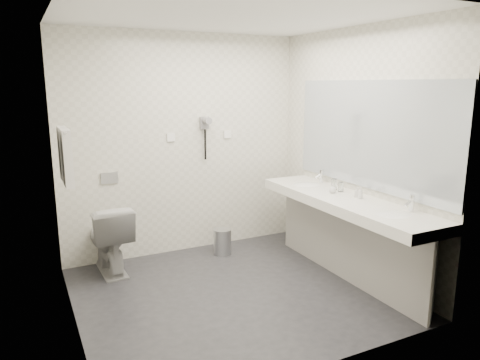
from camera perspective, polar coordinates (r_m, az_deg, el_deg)
floor at (r=4.40m, az=-0.90°, el=-14.05°), size 2.80×2.80×0.00m
ceiling at (r=3.99m, az=-1.03°, el=20.16°), size 2.80×2.80×0.00m
wall_back at (r=5.20m, az=-7.16°, el=4.38°), size 2.80×0.00×2.80m
wall_front at (r=2.92m, az=10.11°, el=-1.77°), size 2.80×0.00×2.80m
wall_left at (r=3.65m, az=-21.24°, el=0.36°), size 0.00×2.60×2.60m
wall_right at (r=4.78m, az=14.40°, el=3.41°), size 0.00×2.60×2.60m
vanity_counter at (r=4.54m, az=13.11°, el=-2.77°), size 0.55×2.20×0.10m
vanity_panel at (r=4.68m, az=13.10°, el=-7.76°), size 0.03×2.15×0.75m
vanity_post_near at (r=4.02m, az=23.06°, el=-11.83°), size 0.06×0.06×0.75m
vanity_post_far at (r=5.49m, az=6.44°, el=-4.54°), size 0.06×0.06×0.75m
mirror at (r=4.59m, az=16.02°, el=5.51°), size 0.02×2.20×1.05m
basin_near at (r=4.07m, az=18.94°, el=-4.32°), size 0.40×0.31×0.05m
basin_far at (r=5.03m, az=8.44°, el=-0.72°), size 0.40×0.31×0.05m
faucet_near at (r=4.19m, az=20.91°, el=-2.74°), size 0.04×0.04×0.15m
faucet_far at (r=5.13m, az=10.26°, el=0.48°), size 0.04×0.04×0.15m
soap_bottle_a at (r=4.56m, az=14.57°, el=-1.50°), size 0.06×0.06×0.10m
soap_bottle_b at (r=4.67m, az=11.64°, el=-1.06°), size 0.10×0.10×0.09m
soap_bottle_c at (r=4.50m, az=15.01°, el=-1.57°), size 0.06×0.06×0.12m
glass_left at (r=4.75m, az=12.65°, el=-0.86°), size 0.07×0.07×0.10m
glass_right at (r=4.82m, az=11.81°, el=-0.54°), size 0.08×0.08×0.12m
toilet at (r=4.92m, az=-16.23°, el=-7.05°), size 0.43×0.73×0.73m
flush_plate at (r=5.03m, az=-16.19°, el=0.25°), size 0.18×0.02×0.12m
pedal_bin at (r=5.27m, az=-2.25°, el=-7.87°), size 0.27×0.27×0.28m
bin_lid at (r=5.22m, az=-2.26°, el=-6.33°), size 0.20×0.20×0.02m
towel_rail at (r=4.15m, az=-21.61°, el=5.86°), size 0.02×0.62×0.02m
towel_near at (r=4.04m, az=-21.05°, el=2.60°), size 0.07×0.24×0.48m
towel_far at (r=4.32m, az=-21.43°, el=3.13°), size 0.07×0.24×0.48m
dryer_cradle at (r=5.23m, az=-4.52°, el=7.24°), size 0.10×0.04×0.14m
dryer_barrel at (r=5.17m, az=-4.24°, el=7.51°), size 0.08×0.14×0.08m
dryer_cord at (r=5.25m, az=-4.42°, el=4.50°), size 0.02×0.02×0.35m
switch_plate_a at (r=5.13m, az=-8.73°, el=5.35°), size 0.09×0.02×0.09m
switch_plate_b at (r=5.38m, az=-1.59°, el=5.80°), size 0.09×0.02×0.09m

